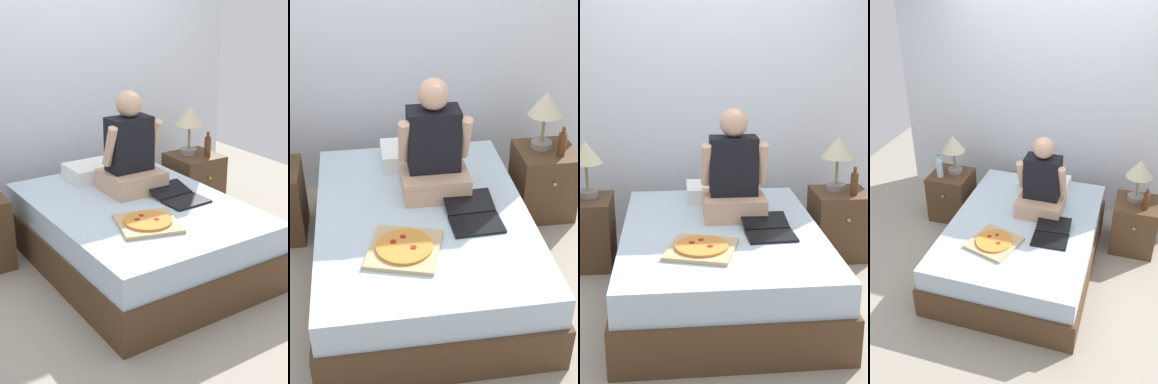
% 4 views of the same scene
% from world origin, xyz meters
% --- Properties ---
extents(ground_plane, '(5.70, 5.70, 0.00)m').
position_xyz_m(ground_plane, '(0.00, 0.00, 0.00)').
color(ground_plane, '#9E9384').
extents(wall_back, '(3.70, 0.12, 2.50)m').
position_xyz_m(wall_back, '(0.00, 1.31, 1.25)').
color(wall_back, silver).
rests_on(wall_back, ground).
extents(bed, '(1.39, 1.91, 0.50)m').
position_xyz_m(bed, '(0.00, 0.00, 0.25)').
color(bed, '#4C331E').
rests_on(bed, ground).
extents(nightstand_right, '(0.44, 0.47, 0.55)m').
position_xyz_m(nightstand_right, '(1.03, 0.61, 0.27)').
color(nightstand_right, '#4C331E').
rests_on(nightstand_right, ground).
extents(lamp_on_right_nightstand, '(0.26, 0.26, 0.45)m').
position_xyz_m(lamp_on_right_nightstand, '(1.00, 0.66, 0.87)').
color(lamp_on_right_nightstand, gray).
rests_on(lamp_on_right_nightstand, nightstand_right).
extents(beer_bottle, '(0.06, 0.06, 0.23)m').
position_xyz_m(beer_bottle, '(1.10, 0.51, 0.64)').
color(beer_bottle, '#512D14').
rests_on(beer_bottle, nightstand_right).
extents(pillow, '(0.52, 0.34, 0.12)m').
position_xyz_m(pillow, '(0.05, 0.67, 0.56)').
color(pillow, white).
rests_on(pillow, bed).
extents(person_seated, '(0.47, 0.40, 0.78)m').
position_xyz_m(person_seated, '(0.11, 0.26, 0.79)').
color(person_seated, tan).
rests_on(person_seated, bed).
extents(laptop, '(0.34, 0.43, 0.07)m').
position_xyz_m(laptop, '(0.31, -0.14, 0.52)').
color(laptop, black).
rests_on(laptop, bed).
extents(pizza_box, '(0.50, 0.50, 0.05)m').
position_xyz_m(pizza_box, '(-0.16, -0.39, 0.52)').
color(pizza_box, tan).
rests_on(pizza_box, bed).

